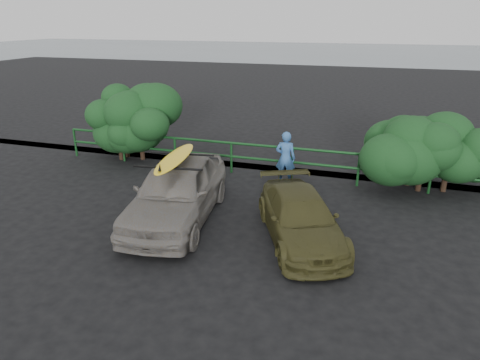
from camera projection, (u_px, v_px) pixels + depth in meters
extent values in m
plane|color=black|center=(202.00, 251.00, 9.30)|extent=(80.00, 80.00, 0.00)
plane|color=slate|center=(357.00, 53.00, 62.81)|extent=(200.00, 200.00, 0.00)
imported|color=slate|center=(177.00, 191.00, 10.53)|extent=(2.34, 4.64, 1.52)
imported|color=#413F1D|center=(300.00, 218.00, 9.62)|extent=(2.89, 3.99, 1.07)
imported|color=#396AAC|center=(285.00, 158.00, 12.80)|extent=(0.62, 0.43, 1.64)
ellipsoid|color=yellow|center=(175.00, 158.00, 10.23)|extent=(0.83, 2.55, 0.07)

